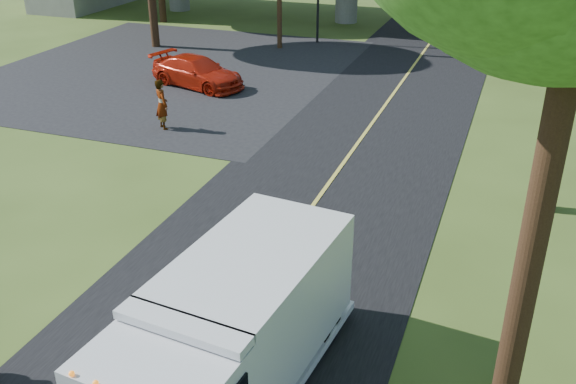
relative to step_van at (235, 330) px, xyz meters
The scene contains 7 objects.
ground 1.77m from the step_van, 153.68° to the left, with size 120.00×120.00×0.00m, color #3C4F1C.
road 10.62m from the step_van, 95.36° to the left, with size 7.00×90.00×0.02m, color black.
parking_lot 22.07m from the step_van, 122.95° to the left, with size 16.00×18.00×0.01m, color black.
lane_line 10.62m from the step_van, 95.36° to the left, with size 0.12×90.00×0.01m, color gold.
step_van is the anchor object (origin of this frame).
red_sedan 19.10m from the step_van, 119.41° to the left, with size 1.83×4.50×1.31m, color #AB1C0A.
pedestrian 14.01m from the step_van, 125.36° to the left, with size 0.68×0.45×1.86m, color gray.
Camera 1 is at (4.87, -8.43, 8.36)m, focal length 40.00 mm.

